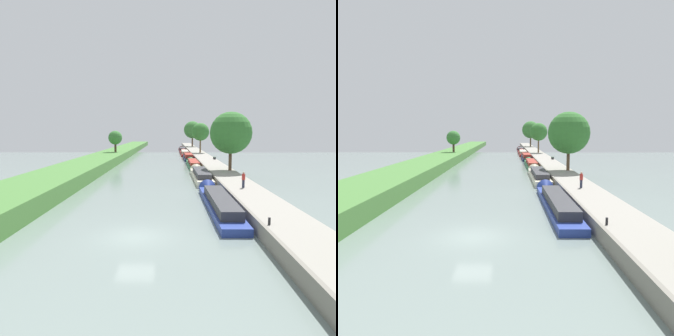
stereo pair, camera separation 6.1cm
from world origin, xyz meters
TOP-DOWN VIEW (x-y plane):
  - ground_plane at (0.00, 0.00)m, footprint 160.00×160.00m
  - right_towpath at (10.12, 0.00)m, footprint 3.79×260.00m
  - stone_quay at (8.10, 0.00)m, footprint 0.25×260.00m
  - narrowboat_blue at (6.66, 8.09)m, footprint 2.08×16.36m
  - narrowboat_cream at (6.69, 24.83)m, footprint 2.15×14.74m
  - narrowboat_green at (6.75, 40.25)m, footprint 1.92×14.88m
  - narrowboat_navy at (6.71, 55.11)m, footprint 2.07×11.79m
  - narrowboat_red at (6.53, 69.97)m, footprint 2.13×15.59m
  - narrowboat_maroon at (6.48, 86.59)m, footprint 2.16×14.60m
  - tree_rightbank_midnear at (11.23, 26.32)m, footprint 6.17×6.17m
  - tree_rightbank_midfar at (10.45, 63.91)m, footprint 4.70×4.70m
  - tree_rightbank_far at (10.71, 97.10)m, footprint 6.34×6.34m
  - tree_leftbank_downstream at (-10.91, 55.90)m, footprint 3.34×3.34m
  - person_walking at (9.88, 12.07)m, footprint 0.34×0.34m
  - mooring_bollard_near at (8.52, -0.71)m, footprint 0.16×0.16m
  - mooring_bollard_far at (8.52, 93.15)m, footprint 0.16×0.16m
  - park_bench at (11.56, 44.69)m, footprint 0.44×1.50m

SIDE VIEW (x-z plane):
  - ground_plane at x=0.00m, z-range 0.00..0.00m
  - narrowboat_maroon at x=6.48m, z-range -0.53..1.52m
  - right_towpath at x=10.12m, z-range 0.00..1.04m
  - narrowboat_blue at x=6.66m, z-range -0.48..1.55m
  - narrowboat_green at x=6.75m, z-range -0.40..1.49m
  - stone_quay at x=8.10m, z-range 0.00..1.09m
  - narrowboat_red at x=6.53m, z-range -0.46..1.57m
  - narrowboat_cream at x=6.69m, z-range -0.44..1.64m
  - narrowboat_navy at x=6.71m, z-range -0.48..1.68m
  - mooring_bollard_near at x=8.52m, z-range 1.04..1.49m
  - mooring_bollard_far at x=8.52m, z-range 1.04..1.49m
  - park_bench at x=11.56m, z-range 1.16..1.63m
  - person_walking at x=9.88m, z-range 1.09..2.75m
  - tree_leftbank_downstream at x=-10.91m, z-range 2.61..7.76m
  - tree_rightbank_midfar at x=10.45m, z-range 2.62..10.51m
  - tree_rightbank_midnear at x=11.23m, z-range 2.26..10.90m
  - tree_rightbank_far at x=10.71m, z-range 2.54..11.90m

